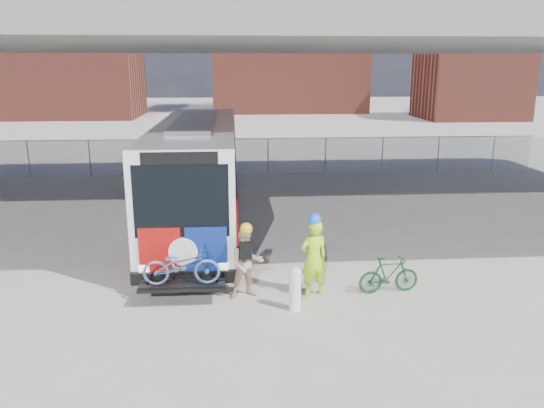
{
  "coord_description": "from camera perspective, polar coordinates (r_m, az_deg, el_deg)",
  "views": [
    {
      "loc": [
        -0.74,
        -14.97,
        5.42
      ],
      "look_at": [
        0.32,
        -0.4,
        1.6
      ],
      "focal_mm": 35.0,
      "sensor_mm": 36.0,
      "label": 1
    }
  ],
  "objects": [
    {
      "name": "bollard",
      "position": [
        12.16,
        2.51,
        -8.91
      ],
      "size": [
        0.27,
        0.27,
        1.05
      ],
      "color": "beige",
      "rests_on": "ground"
    },
    {
      "name": "cyclist_hivis",
      "position": [
        12.79,
        4.52,
        -5.62
      ],
      "size": [
        0.79,
        0.63,
        2.07
      ],
      "rotation": [
        0.0,
        0.0,
        3.43
      ],
      "color": "#A4F019",
      "rests_on": "ground"
    },
    {
      "name": "overpass",
      "position": [
        19.02,
        -2.0,
        18.04
      ],
      "size": [
        40.0,
        16.0,
        7.95
      ],
      "color": "#605E59",
      "rests_on": "ground"
    },
    {
      "name": "bus",
      "position": [
        18.52,
        -8.0,
        4.21
      ],
      "size": [
        2.67,
        12.9,
        3.69
      ],
      "color": "silver",
      "rests_on": "ground"
    },
    {
      "name": "cyclist_tan",
      "position": [
        12.7,
        -2.74,
        -6.31
      ],
      "size": [
        0.94,
        0.8,
        1.87
      ],
      "rotation": [
        0.0,
        0.0,
        0.21
      ],
      "color": "tan",
      "rests_on": "ground"
    },
    {
      "name": "chainlink_fence",
      "position": [
        27.27,
        -2.55,
        6.21
      ],
      "size": [
        30.0,
        0.06,
        30.0
      ],
      "color": "gray",
      "rests_on": "ground"
    },
    {
      "name": "ground",
      "position": [
        15.94,
        -1.24,
        -5.23
      ],
      "size": [
        160.0,
        160.0,
        0.0
      ],
      "primitive_type": "plane",
      "color": "#9E9991",
      "rests_on": "ground"
    },
    {
      "name": "bike_parked",
      "position": [
        13.38,
        12.46,
        -7.47
      ],
      "size": [
        1.56,
        0.59,
        0.91
      ],
      "primitive_type": "imported",
      "rotation": [
        0.0,
        0.0,
        1.68
      ],
      "color": "#154222",
      "rests_on": "ground"
    },
    {
      "name": "brick_buildings",
      "position": [
        63.23,
        -2.42,
        14.64
      ],
      "size": [
        54.0,
        22.0,
        12.0
      ],
      "color": "brown",
      "rests_on": "ground"
    },
    {
      "name": "smokestack",
      "position": [
        71.85,
        8.23,
        20.17
      ],
      "size": [
        2.2,
        2.2,
        25.0
      ],
      "primitive_type": "cylinder",
      "color": "brown",
      "rests_on": "ground"
    }
  ]
}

